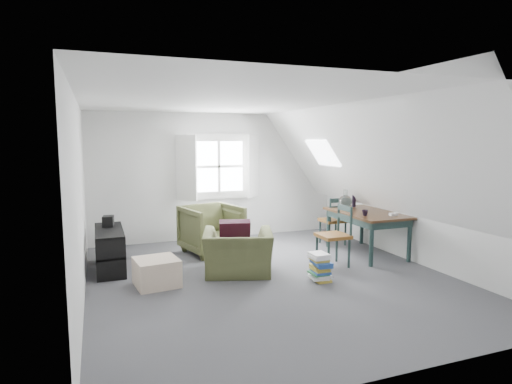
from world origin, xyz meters
name	(u,v)px	position (x,y,z in m)	size (l,w,h in m)	color
floor	(271,278)	(0.00, 0.00, 0.00)	(5.50, 5.50, 0.00)	#47474B
ceiling	(271,102)	(0.00, 0.00, 2.50)	(5.50, 5.50, 0.00)	white
wall_back	(218,176)	(0.00, 2.75, 1.25)	(5.00, 5.00, 0.00)	silver
wall_front	(402,231)	(0.00, -2.75, 1.25)	(5.00, 5.00, 0.00)	silver
wall_left	(79,201)	(-2.50, 0.00, 1.25)	(5.50, 5.50, 0.00)	silver
wall_right	(414,185)	(2.50, 0.00, 1.25)	(5.50, 5.50, 0.00)	silver
slope_left	(158,156)	(-1.55, 0.00, 1.78)	(5.50, 5.50, 0.00)	white
slope_right	(365,153)	(1.55, 0.00, 1.78)	(5.50, 5.50, 0.00)	white
dormer_window	(219,167)	(0.00, 2.68, 1.45)	(1.71, 0.35, 1.30)	white
skylight	(323,153)	(1.55, 1.30, 1.75)	(0.55, 0.75, 0.04)	white
armchair_near	(238,274)	(-0.38, 0.35, 0.00)	(1.00, 0.87, 0.65)	#464B2A
armchair_far	(212,253)	(-0.44, 1.64, 0.00)	(0.91, 0.93, 0.85)	#464B2A
throw_pillow	(235,235)	(-0.38, 0.50, 0.56)	(0.46, 0.13, 0.46)	#330D1D
ottoman	(157,272)	(-1.58, 0.26, 0.19)	(0.56, 0.56, 0.37)	#C6AE94
dining_table	(367,217)	(2.06, 0.63, 0.64)	(0.89, 1.48, 0.74)	#341E0F
demijohn	(345,201)	(1.91, 1.08, 0.88)	(0.24, 0.24, 0.33)	silver
vase_twigs	(354,200)	(2.16, 1.18, 0.87)	(0.07, 0.08, 0.57)	black
cup	(365,216)	(1.81, 0.33, 0.74)	(0.10, 0.10, 0.10)	black
paper_box	(393,214)	(2.26, 0.18, 0.76)	(0.12, 0.08, 0.04)	white
dining_chair_far	(334,220)	(1.88, 1.41, 0.48)	(0.43, 0.43, 0.91)	brown
dining_chair_near	(335,235)	(1.19, 0.21, 0.50)	(0.45, 0.45, 0.96)	brown
media_shelf	(110,252)	(-2.15, 1.22, 0.28)	(0.41, 1.22, 0.62)	black
electronics_box	(108,222)	(-2.15, 1.52, 0.70)	(0.16, 0.22, 0.18)	black
magazine_stack	(320,267)	(0.60, -0.36, 0.20)	(0.30, 0.35, 0.40)	#B29933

